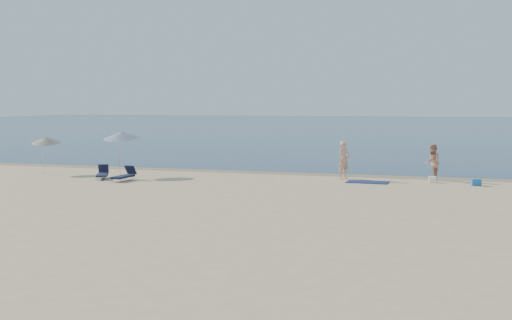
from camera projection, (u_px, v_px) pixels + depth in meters
The scene contains 12 objects.
ground at pixel (158, 254), 16.30m from camera, with size 160.00×160.00×0.00m, color #CCB688.
sea at pixel (411, 125), 111.46m from camera, with size 240.00×160.00×0.01m, color #0B2645.
wet_sand_strip at pixel (316, 174), 34.76m from camera, with size 240.00×1.60×0.00m, color #847254.
person_left at pixel (344, 160), 32.45m from camera, with size 0.70×0.46×1.93m, color #DF9D7D.
person_right at pixel (432, 162), 31.89m from camera, with size 0.88×0.68×1.81m, color tan.
beach_towel at pixel (368, 182), 31.13m from camera, with size 1.99×1.11×0.03m, color #101C53.
white_bag at pixel (432, 179), 31.10m from camera, with size 0.34×0.29×0.29m, color white.
blue_cooler at pixel (476, 182), 29.91m from camera, with size 0.43×0.31×0.31m, color blue.
umbrella_near at pixel (121, 135), 34.02m from camera, with size 2.04×2.07×2.51m.
umbrella_far at pixel (46, 140), 35.04m from camera, with size 1.98×2.00×2.14m.
lounger_left at pixel (102, 174), 32.70m from camera, with size 1.13×1.65×0.70m.
lounger_right at pixel (124, 175), 31.82m from camera, with size 0.63×1.66×0.72m.
Camera 1 is at (7.12, -14.57, 3.83)m, focal length 45.00 mm.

